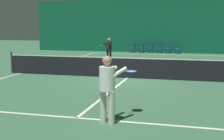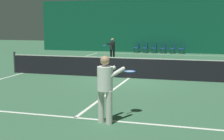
{
  "view_description": "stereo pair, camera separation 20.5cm",
  "coord_description": "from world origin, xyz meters",
  "px_view_note": "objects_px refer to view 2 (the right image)",
  "views": [
    {
      "loc": [
        2.89,
        -13.81,
        2.42
      ],
      "look_at": [
        0.35,
        -4.11,
        0.96
      ],
      "focal_mm": 50.0,
      "sensor_mm": 36.0,
      "label": 1
    },
    {
      "loc": [
        3.09,
        -13.75,
        2.42
      ],
      "look_at": [
        0.35,
        -4.11,
        0.96
      ],
      "focal_mm": 50.0,
      "sensor_mm": 36.0,
      "label": 2
    }
  ],
  "objects_px": {
    "player_far": "(112,47)",
    "courtside_chair_4": "(173,48)",
    "courtside_chair_5": "(182,48)",
    "player_near": "(106,84)",
    "courtside_chair_0": "(137,47)",
    "courtside_chair_1": "(146,47)",
    "courtside_chair_2": "(155,47)",
    "tennis_net": "(129,67)",
    "courtside_chair_3": "(164,48)"
  },
  "relations": [
    {
      "from": "tennis_net",
      "to": "courtside_chair_4",
      "type": "relative_size",
      "value": 14.29
    },
    {
      "from": "courtside_chair_0",
      "to": "courtside_chair_1",
      "type": "height_order",
      "value": "same"
    },
    {
      "from": "courtside_chair_2",
      "to": "courtside_chair_4",
      "type": "xyz_separation_m",
      "value": [
        1.55,
        0.0,
        0.0
      ]
    },
    {
      "from": "courtside_chair_0",
      "to": "courtside_chair_3",
      "type": "relative_size",
      "value": 1.0
    },
    {
      "from": "courtside_chair_4",
      "to": "player_far",
      "type": "bearing_deg",
      "value": -30.08
    },
    {
      "from": "courtside_chair_2",
      "to": "courtside_chair_3",
      "type": "distance_m",
      "value": 0.77
    },
    {
      "from": "courtside_chair_5",
      "to": "tennis_net",
      "type": "bearing_deg",
      "value": -7.18
    },
    {
      "from": "player_far",
      "to": "courtside_chair_4",
      "type": "xyz_separation_m",
      "value": [
        3.62,
        6.24,
        -0.39
      ]
    },
    {
      "from": "player_near",
      "to": "courtside_chair_4",
      "type": "relative_size",
      "value": 2.0
    },
    {
      "from": "tennis_net",
      "to": "courtside_chair_1",
      "type": "xyz_separation_m",
      "value": [
        -1.45,
        13.06,
        -0.03
      ]
    },
    {
      "from": "player_far",
      "to": "courtside_chair_1",
      "type": "bearing_deg",
      "value": -172.2
    },
    {
      "from": "player_far",
      "to": "courtside_chair_4",
      "type": "height_order",
      "value": "player_far"
    },
    {
      "from": "tennis_net",
      "to": "courtside_chair_2",
      "type": "distance_m",
      "value": 13.08
    },
    {
      "from": "courtside_chair_2",
      "to": "courtside_chair_5",
      "type": "xyz_separation_m",
      "value": [
        2.32,
        0.0,
        0.0
      ]
    },
    {
      "from": "courtside_chair_3",
      "to": "tennis_net",
      "type": "bearing_deg",
      "value": -0.43
    },
    {
      "from": "courtside_chair_0",
      "to": "courtside_chair_1",
      "type": "xyz_separation_m",
      "value": [
        0.77,
        0.0,
        0.0
      ]
    },
    {
      "from": "courtside_chair_1",
      "to": "courtside_chair_4",
      "type": "height_order",
      "value": "same"
    },
    {
      "from": "player_near",
      "to": "courtside_chair_5",
      "type": "relative_size",
      "value": 2.0
    },
    {
      "from": "courtside_chair_4",
      "to": "courtside_chair_2",
      "type": "bearing_deg",
      "value": -90.0
    },
    {
      "from": "tennis_net",
      "to": "courtside_chair_1",
      "type": "relative_size",
      "value": 14.29
    },
    {
      "from": "tennis_net",
      "to": "courtside_chair_5",
      "type": "bearing_deg",
      "value": 82.82
    },
    {
      "from": "courtside_chair_1",
      "to": "courtside_chair_2",
      "type": "distance_m",
      "value": 0.77
    },
    {
      "from": "player_far",
      "to": "courtside_chair_5",
      "type": "height_order",
      "value": "player_far"
    },
    {
      "from": "courtside_chair_1",
      "to": "courtside_chair_4",
      "type": "relative_size",
      "value": 1.0
    },
    {
      "from": "player_far",
      "to": "courtside_chair_5",
      "type": "relative_size",
      "value": 1.79
    },
    {
      "from": "courtside_chair_5",
      "to": "player_far",
      "type": "bearing_deg",
      "value": -35.11
    },
    {
      "from": "player_near",
      "to": "courtside_chair_1",
      "type": "distance_m",
      "value": 19.78
    },
    {
      "from": "courtside_chair_1",
      "to": "player_far",
      "type": "bearing_deg",
      "value": -11.69
    },
    {
      "from": "player_far",
      "to": "courtside_chair_0",
      "type": "bearing_deg",
      "value": -165.25
    },
    {
      "from": "tennis_net",
      "to": "player_near",
      "type": "height_order",
      "value": "player_near"
    },
    {
      "from": "courtside_chair_2",
      "to": "courtside_chair_3",
      "type": "relative_size",
      "value": 1.0
    },
    {
      "from": "player_far",
      "to": "courtside_chair_4",
      "type": "bearing_deg",
      "value": 169.42
    },
    {
      "from": "player_near",
      "to": "courtside_chair_5",
      "type": "distance_m",
      "value": 19.65
    },
    {
      "from": "courtside_chair_3",
      "to": "courtside_chair_0",
      "type": "bearing_deg",
      "value": -90.0
    },
    {
      "from": "player_far",
      "to": "courtside_chair_1",
      "type": "distance_m",
      "value": 6.39
    },
    {
      "from": "courtside_chair_1",
      "to": "courtside_chair_2",
      "type": "height_order",
      "value": "same"
    },
    {
      "from": "courtside_chair_4",
      "to": "courtside_chair_5",
      "type": "distance_m",
      "value": 0.77
    },
    {
      "from": "courtside_chair_5",
      "to": "courtside_chair_2",
      "type": "bearing_deg",
      "value": -90.0
    },
    {
      "from": "player_far",
      "to": "courtside_chair_0",
      "type": "height_order",
      "value": "player_far"
    },
    {
      "from": "courtside_chair_5",
      "to": "courtside_chair_1",
      "type": "bearing_deg",
      "value": -90.0
    },
    {
      "from": "courtside_chair_1",
      "to": "courtside_chair_5",
      "type": "relative_size",
      "value": 1.0
    },
    {
      "from": "courtside_chair_4",
      "to": "tennis_net",
      "type": "bearing_deg",
      "value": -3.82
    },
    {
      "from": "courtside_chair_1",
      "to": "courtside_chair_2",
      "type": "xyz_separation_m",
      "value": [
        0.77,
        0.0,
        0.0
      ]
    },
    {
      "from": "courtside_chair_0",
      "to": "courtside_chair_5",
      "type": "xyz_separation_m",
      "value": [
        3.87,
        0.0,
        0.0
      ]
    },
    {
      "from": "tennis_net",
      "to": "courtside_chair_2",
      "type": "height_order",
      "value": "tennis_net"
    },
    {
      "from": "courtside_chair_1",
      "to": "courtside_chair_0",
      "type": "bearing_deg",
      "value": -90.0
    },
    {
      "from": "player_near",
      "to": "courtside_chair_2",
      "type": "bearing_deg",
      "value": 28.93
    },
    {
      "from": "tennis_net",
      "to": "courtside_chair_1",
      "type": "distance_m",
      "value": 13.14
    },
    {
      "from": "player_far",
      "to": "player_near",
      "type": "bearing_deg",
      "value": 34.74
    },
    {
      "from": "tennis_net",
      "to": "courtside_chair_0",
      "type": "distance_m",
      "value": 13.25
    }
  ]
}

